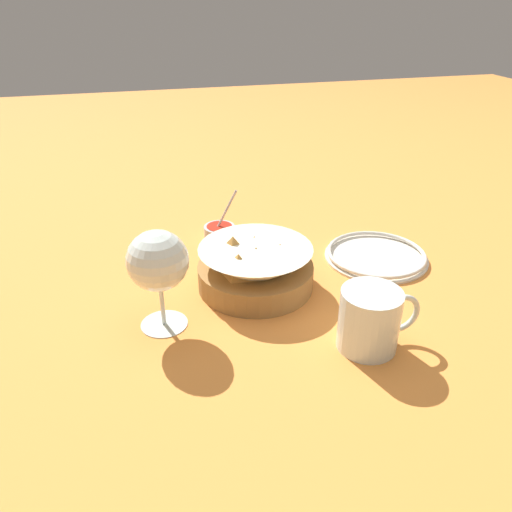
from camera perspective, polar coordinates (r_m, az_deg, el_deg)
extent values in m
plane|color=orange|center=(0.93, 2.22, -3.12)|extent=(4.00, 4.00, 0.00)
cylinder|color=olive|center=(0.90, 0.00, -2.35)|extent=(0.21, 0.21, 0.04)
cone|color=beige|center=(0.89, 0.00, -1.32)|extent=(0.20, 0.20, 0.08)
cylinder|color=#3D842D|center=(0.90, 0.00, -2.23)|extent=(0.15, 0.15, 0.01)
pyramid|color=#CC8E42|center=(0.90, 2.73, -0.05)|extent=(0.07, 0.06, 0.05)
pyramid|color=#CC8E42|center=(0.93, -0.20, 0.86)|extent=(0.08, 0.08, 0.05)
pyramid|color=#CC8E42|center=(0.90, -2.62, 0.43)|extent=(0.09, 0.08, 0.06)
pyramid|color=#CC8E42|center=(0.86, -1.97, -1.46)|extent=(0.09, 0.09, 0.06)
pyramid|color=#CC8E42|center=(0.89, 0.00, -0.49)|extent=(0.06, 0.05, 0.05)
cylinder|color=#B7B7BC|center=(1.07, -4.18, 2.51)|extent=(0.07, 0.07, 0.04)
cylinder|color=red|center=(1.07, -4.19, 2.83)|extent=(0.05, 0.05, 0.03)
cylinder|color=#B7B7BC|center=(1.05, -3.64, 4.79)|extent=(0.06, 0.01, 0.10)
cylinder|color=silver|center=(0.83, -10.43, -7.58)|extent=(0.08, 0.08, 0.00)
cylinder|color=silver|center=(0.81, -10.67, -5.36)|extent=(0.01, 0.01, 0.08)
sphere|color=silver|center=(0.77, -11.18, -0.52)|extent=(0.10, 0.10, 0.10)
sphere|color=#DBD17A|center=(0.78, -11.10, -1.29)|extent=(0.07, 0.07, 0.07)
cylinder|color=silver|center=(0.77, 12.80, -7.12)|extent=(0.09, 0.09, 0.10)
cylinder|color=#935119|center=(0.77, 12.71, -7.81)|extent=(0.08, 0.08, 0.07)
torus|color=silver|center=(0.79, 16.10, -6.35)|extent=(0.07, 0.01, 0.07)
cylinder|color=silver|center=(1.04, 13.55, -0.03)|extent=(0.21, 0.21, 0.01)
torus|color=silver|center=(1.03, 13.59, 0.29)|extent=(0.20, 0.20, 0.01)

